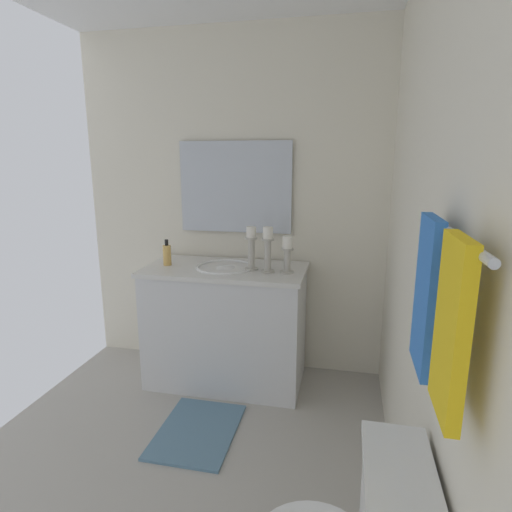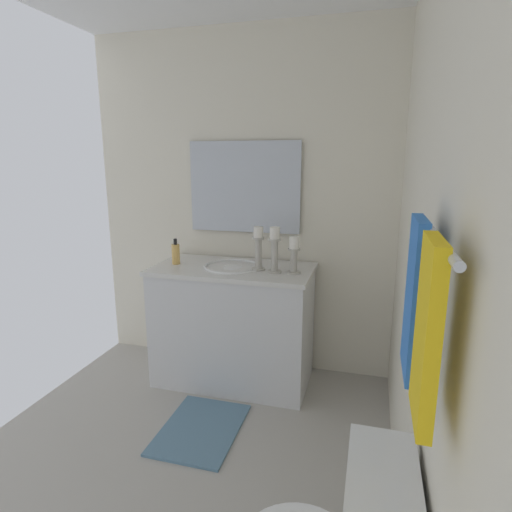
{
  "view_description": "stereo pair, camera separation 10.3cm",
  "coord_description": "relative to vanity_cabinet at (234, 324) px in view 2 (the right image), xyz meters",
  "views": [
    {
      "loc": [
        1.42,
        0.83,
        1.56
      ],
      "look_at": [
        -0.41,
        0.43,
        1.13
      ],
      "focal_mm": 29.65,
      "sensor_mm": 36.0,
      "label": 1
    },
    {
      "loc": [
        1.39,
        0.93,
        1.56
      ],
      "look_at": [
        -0.41,
        0.43,
        1.13
      ],
      "focal_mm": 29.65,
      "sensor_mm": 36.0,
      "label": 2
    }
  ],
  "objects": [
    {
      "name": "wall_left",
      "position": [
        -0.32,
        -0.03,
        0.81
      ],
      "size": [
        0.04,
        2.26,
        2.45
      ],
      "primitive_type": "cube",
      "color": "silver",
      "rests_on": "ground"
    },
    {
      "name": "candle_holder_mid",
      "position": [
        0.02,
        0.19,
        0.57
      ],
      "size": [
        0.09,
        0.09,
        0.29
      ],
      "color": "#B7B2A5",
      "rests_on": "vanity_cabinet"
    },
    {
      "name": "vanity_cabinet",
      "position": [
        0.0,
        0.0,
        0.0
      ],
      "size": [
        0.58,
        1.1,
        0.84
      ],
      "color": "silver",
      "rests_on": "ground"
    },
    {
      "name": "soap_bottle",
      "position": [
        0.02,
        -0.41,
        0.49
      ],
      "size": [
        0.06,
        0.06,
        0.18
      ],
      "color": "#E5B259",
      "rests_on": "vanity_cabinet"
    },
    {
      "name": "sink_basin",
      "position": [
        0.0,
        0.0,
        0.38
      ],
      "size": [
        0.4,
        0.4,
        0.24
      ],
      "color": "white",
      "rests_on": "vanity_cabinet"
    },
    {
      "name": "bath_mat",
      "position": [
        0.63,
        0.0,
        -0.41
      ],
      "size": [
        0.6,
        0.44,
        0.02
      ],
      "primitive_type": "cube",
      "color": "slate",
      "rests_on": "ground"
    },
    {
      "name": "towel_near_vanity",
      "position": [
        1.5,
        1.02,
        0.78
      ],
      "size": [
        0.21,
        0.03,
        0.43
      ],
      "primitive_type": "cube",
      "color": "blue",
      "rests_on": "towel_bar"
    },
    {
      "name": "towel_bar",
      "position": [
        1.64,
        1.04,
        0.97
      ],
      "size": [
        0.59,
        0.02,
        0.02
      ],
      "primitive_type": "cylinder",
      "rotation": [
        0.0,
        1.57,
        0.0
      ],
      "color": "silver"
    },
    {
      "name": "candle_holder_short",
      "position": [
        0.06,
        0.3,
        0.58
      ],
      "size": [
        0.09,
        0.09,
        0.3
      ],
      "color": "#B7B2A5",
      "rests_on": "vanity_cabinet"
    },
    {
      "name": "mirror",
      "position": [
        -0.28,
        0.0,
        0.94
      ],
      "size": [
        0.02,
        0.82,
        0.65
      ],
      "primitive_type": "cube",
      "color": "silver"
    },
    {
      "name": "wall_back",
      "position": [
        1.26,
        1.1,
        0.81
      ],
      "size": [
        3.17,
        0.04,
        2.45
      ],
      "primitive_type": "cube",
      "color": "silver",
      "rests_on": "ground"
    },
    {
      "name": "candle_holder_tall",
      "position": [
        0.05,
        0.43,
        0.54
      ],
      "size": [
        0.09,
        0.09,
        0.24
      ],
      "color": "#B7B2A5",
      "rests_on": "vanity_cabinet"
    },
    {
      "name": "towel_center",
      "position": [
        1.79,
        1.02,
        0.8
      ],
      "size": [
        0.19,
        0.03,
        0.39
      ],
      "primitive_type": "cube",
      "color": "yellow",
      "rests_on": "towel_bar"
    }
  ]
}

